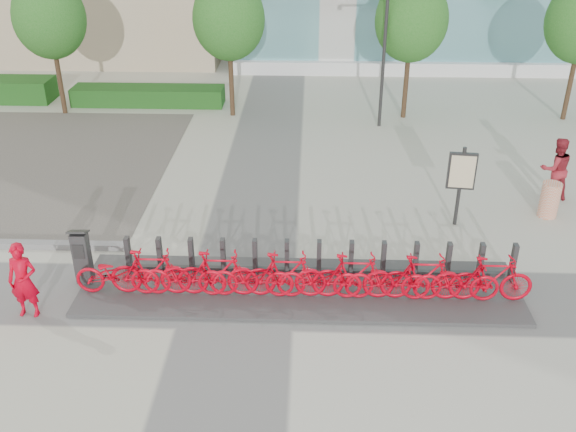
{
  "coord_description": "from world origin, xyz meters",
  "views": [
    {
      "loc": [
        1.47,
        -11.44,
        8.03
      ],
      "look_at": [
        1.0,
        1.5,
        1.2
      ],
      "focal_mm": 40.0,
      "sensor_mm": 36.0,
      "label": 1
    }
  ],
  "objects_px": {
    "pedestrian": "(556,169)",
    "map_sign": "(461,174)",
    "worker_red": "(23,280)",
    "construction_barrel": "(550,200)",
    "kiosk": "(82,256)",
    "bike_0": "(117,274)"
  },
  "relations": [
    {
      "from": "kiosk",
      "to": "map_sign",
      "type": "height_order",
      "value": "map_sign"
    },
    {
      "from": "bike_0",
      "to": "construction_barrel",
      "type": "height_order",
      "value": "bike_0"
    },
    {
      "from": "kiosk",
      "to": "pedestrian",
      "type": "distance_m",
      "value": 12.7
    },
    {
      "from": "worker_red",
      "to": "map_sign",
      "type": "relative_size",
      "value": 0.77
    },
    {
      "from": "worker_red",
      "to": "pedestrian",
      "type": "bearing_deg",
      "value": 25.19
    },
    {
      "from": "bike_0",
      "to": "pedestrian",
      "type": "relative_size",
      "value": 1.0
    },
    {
      "from": "kiosk",
      "to": "construction_barrel",
      "type": "bearing_deg",
      "value": 16.13
    },
    {
      "from": "pedestrian",
      "to": "map_sign",
      "type": "bearing_deg",
      "value": 21.46
    },
    {
      "from": "bike_0",
      "to": "kiosk",
      "type": "bearing_deg",
      "value": 64.68
    },
    {
      "from": "pedestrian",
      "to": "map_sign",
      "type": "xyz_separation_m",
      "value": [
        -2.99,
        -1.65,
        0.52
      ]
    },
    {
      "from": "map_sign",
      "to": "kiosk",
      "type": "bearing_deg",
      "value": -154.33
    },
    {
      "from": "construction_barrel",
      "to": "map_sign",
      "type": "bearing_deg",
      "value": -167.72
    },
    {
      "from": "kiosk",
      "to": "pedestrian",
      "type": "bearing_deg",
      "value": 20.22
    },
    {
      "from": "kiosk",
      "to": "map_sign",
      "type": "xyz_separation_m",
      "value": [
        8.78,
        3.12,
        0.71
      ]
    },
    {
      "from": "worker_red",
      "to": "map_sign",
      "type": "xyz_separation_m",
      "value": [
        9.59,
        4.27,
        0.59
      ]
    },
    {
      "from": "bike_0",
      "to": "pedestrian",
      "type": "distance_m",
      "value": 12.07
    },
    {
      "from": "worker_red",
      "to": "construction_barrel",
      "type": "xyz_separation_m",
      "value": [
        12.15,
        4.83,
        -0.35
      ]
    },
    {
      "from": "bike_0",
      "to": "pedestrian",
      "type": "bearing_deg",
      "value": -64.57
    },
    {
      "from": "worker_red",
      "to": "construction_barrel",
      "type": "relative_size",
      "value": 1.73
    },
    {
      "from": "construction_barrel",
      "to": "map_sign",
      "type": "distance_m",
      "value": 2.78
    },
    {
      "from": "pedestrian",
      "to": "construction_barrel",
      "type": "height_order",
      "value": "pedestrian"
    },
    {
      "from": "bike_0",
      "to": "worker_red",
      "type": "relative_size",
      "value": 1.08
    }
  ]
}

